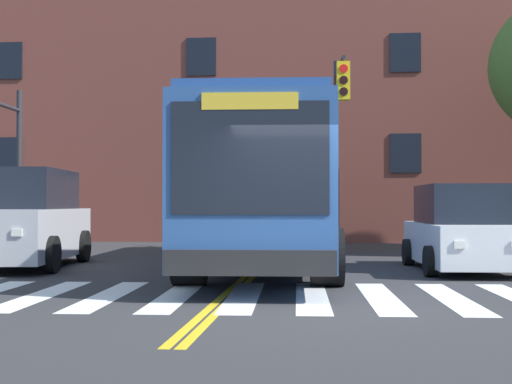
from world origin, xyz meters
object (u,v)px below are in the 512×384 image
car_silver_near_lane (24,221)px  car_white_far_lane (460,231)px  traffic_light_overhead (339,120)px  city_bus (266,188)px

car_silver_near_lane → car_white_far_lane: (9.46, 0.10, -0.20)m
traffic_light_overhead → car_silver_near_lane: bearing=-144.0°
car_silver_near_lane → traffic_light_overhead: 9.12m
car_silver_near_lane → traffic_light_overhead: (7.03, 5.11, 2.75)m
car_white_far_lane → traffic_light_overhead: traffic_light_overhead is taller
car_silver_near_lane → car_white_far_lane: size_ratio=1.13×
city_bus → car_white_far_lane: city_bus is taller
car_silver_near_lane → car_white_far_lane: bearing=0.6°
car_white_far_lane → car_silver_near_lane: bearing=-179.4°
car_white_far_lane → city_bus: bearing=173.1°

